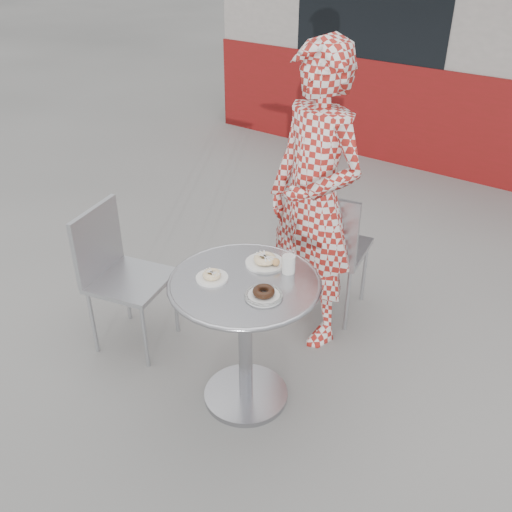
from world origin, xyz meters
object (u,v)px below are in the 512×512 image
Objects in this scene: chair_far at (329,273)px; plate_checker at (264,294)px; plate_near at (212,276)px; bistro_table at (245,312)px; plate_far at (265,261)px; seated_person at (314,202)px; milk_cup at (288,263)px; chair_left at (132,305)px.

chair_far is 1.14m from plate_checker.
plate_near is 0.88× the size of plate_checker.
plate_far reaches higher than bistro_table.
milk_cup is (0.17, -0.52, -0.08)m from seated_person.
seated_person is at bearing 94.64° from plate_far.
chair_far is 1.15m from plate_near.
chair_far is 8.08× the size of milk_cup.
bistro_table is 4.24× the size of plate_checker.
chair_far is 5.73× the size of plate_near.
plate_near is 0.37m from milk_cup.
plate_far is 0.14m from milk_cup.
chair_far reaches higher than plate_far.
milk_cup reaches higher than plate_near.
milk_cup reaches higher than plate_far.
chair_far is (-0.06, 0.96, -0.29)m from bistro_table.
plate_near is at bearing -108.90° from chair_left.
seated_person is at bearing 104.61° from plate_checker.
bistro_table is at bearing -69.98° from seated_person.
bistro_table is at bearing -103.00° from chair_left.
chair_far reaches higher than plate_near.
bistro_table is at bearing 82.97° from chair_far.
bistro_table is 4.84× the size of plate_near.
seated_person is 0.79m from plate_checker.
milk_cup is at bearing 92.70° from chair_far.
seated_person is 11.30× the size of plate_near.
chair_left is 1.11m from milk_cup.
chair_left is 5.56× the size of plate_near.
plate_checker is at bearing -18.26° from bistro_table.
plate_near is at bearing -116.97° from plate_far.
seated_person reaches higher than chair_far.
seated_person is 0.55m from milk_cup.
plate_far is 1.25× the size of plate_near.
chair_far is 0.65m from seated_person.
chair_far reaches higher than bistro_table.
chair_far is 1.03× the size of chair_left.
plate_near is at bearing -174.95° from plate_checker.
bistro_table is 0.43× the size of seated_person.
bistro_table is 0.27m from plate_far.
chair_far is at bearing -52.20° from chair_left.
chair_left is at bearing -167.94° from milk_cup.
milk_cup is at bearing 95.50° from plate_checker.
plate_far reaches higher than plate_near.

